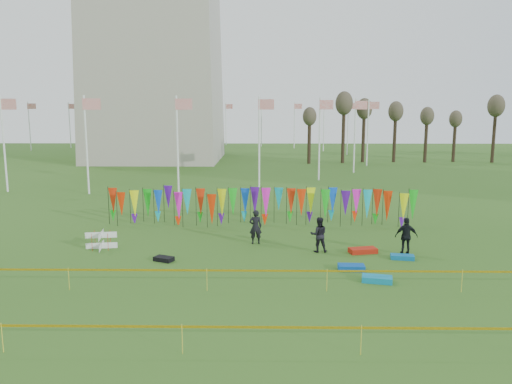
{
  "coord_description": "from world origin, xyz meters",
  "views": [
    {
      "loc": [
        0.36,
        -20.28,
        6.97
      ],
      "look_at": [
        -0.03,
        6.0,
        2.55
      ],
      "focal_mm": 35.0,
      "sensor_mm": 36.0,
      "label": 1
    }
  ],
  "objects_px": {
    "person_mid": "(319,235)",
    "kite_bag_teal": "(402,257)",
    "box_kite": "(101,240)",
    "person_left": "(255,227)",
    "kite_bag_turquoise": "(377,279)",
    "kite_bag_blue": "(351,267)",
    "person_right": "(406,236)",
    "kite_bag_black": "(164,259)",
    "kite_bag_red": "(363,250)"
  },
  "relations": [
    {
      "from": "kite_bag_turquoise",
      "to": "kite_bag_teal",
      "type": "height_order",
      "value": "kite_bag_turquoise"
    },
    {
      "from": "kite_bag_red",
      "to": "kite_bag_teal",
      "type": "distance_m",
      "value": 1.92
    },
    {
      "from": "person_left",
      "to": "kite_bag_turquoise",
      "type": "height_order",
      "value": "person_left"
    },
    {
      "from": "box_kite",
      "to": "person_left",
      "type": "bearing_deg",
      "value": 8.01
    },
    {
      "from": "kite_bag_turquoise",
      "to": "kite_bag_black",
      "type": "xyz_separation_m",
      "value": [
        -9.22,
        2.68,
        -0.02
      ]
    },
    {
      "from": "person_left",
      "to": "person_right",
      "type": "height_order",
      "value": "person_right"
    },
    {
      "from": "box_kite",
      "to": "person_mid",
      "type": "bearing_deg",
      "value": -1.94
    },
    {
      "from": "person_right",
      "to": "kite_bag_teal",
      "type": "xyz_separation_m",
      "value": [
        -0.36,
        -0.75,
        -0.81
      ]
    },
    {
      "from": "person_right",
      "to": "kite_bag_red",
      "type": "height_order",
      "value": "person_right"
    },
    {
      "from": "person_left",
      "to": "person_right",
      "type": "relative_size",
      "value": 0.99
    },
    {
      "from": "box_kite",
      "to": "kite_bag_black",
      "type": "bearing_deg",
      "value": -29.27
    },
    {
      "from": "kite_bag_black",
      "to": "kite_bag_teal",
      "type": "distance_m",
      "value": 11.11
    },
    {
      "from": "kite_bag_teal",
      "to": "person_mid",
      "type": "bearing_deg",
      "value": 163.07
    },
    {
      "from": "person_left",
      "to": "kite_bag_teal",
      "type": "distance_m",
      "value": 7.43
    },
    {
      "from": "person_right",
      "to": "kite_bag_black",
      "type": "xyz_separation_m",
      "value": [
        -11.46,
        -1.21,
        -0.81
      ]
    },
    {
      "from": "kite_bag_teal",
      "to": "box_kite",
      "type": "bearing_deg",
      "value": 174.06
    },
    {
      "from": "kite_bag_black",
      "to": "kite_bag_teal",
      "type": "xyz_separation_m",
      "value": [
        11.1,
        0.45,
        0.0
      ]
    },
    {
      "from": "kite_bag_blue",
      "to": "kite_bag_black",
      "type": "distance_m",
      "value": 8.52
    },
    {
      "from": "person_left",
      "to": "person_right",
      "type": "bearing_deg",
      "value": 157.82
    },
    {
      "from": "person_right",
      "to": "kite_bag_blue",
      "type": "xyz_separation_m",
      "value": [
        -3.03,
        -2.4,
        -0.79
      ]
    },
    {
      "from": "person_left",
      "to": "kite_bag_black",
      "type": "height_order",
      "value": "person_left"
    },
    {
      "from": "kite_bag_blue",
      "to": "person_left",
      "type": "bearing_deg",
      "value": 134.96
    },
    {
      "from": "kite_bag_teal",
      "to": "kite_bag_blue",
      "type": "bearing_deg",
      "value": -148.35
    },
    {
      "from": "person_mid",
      "to": "kite_bag_red",
      "type": "relative_size",
      "value": 1.31
    },
    {
      "from": "person_left",
      "to": "kite_bag_blue",
      "type": "distance_m",
      "value": 6.06
    },
    {
      "from": "box_kite",
      "to": "kite_bag_turquoise",
      "type": "xyz_separation_m",
      "value": [
        12.75,
        -4.65,
        -0.32
      ]
    },
    {
      "from": "kite_bag_red",
      "to": "kite_bag_black",
      "type": "distance_m",
      "value": 9.57
    },
    {
      "from": "kite_bag_blue",
      "to": "kite_bag_black",
      "type": "height_order",
      "value": "kite_bag_blue"
    },
    {
      "from": "kite_bag_turquoise",
      "to": "kite_bag_black",
      "type": "bearing_deg",
      "value": 163.8
    },
    {
      "from": "person_mid",
      "to": "person_right",
      "type": "xyz_separation_m",
      "value": [
        4.15,
        -0.4,
        0.04
      ]
    },
    {
      "from": "box_kite",
      "to": "kite_bag_black",
      "type": "height_order",
      "value": "box_kite"
    },
    {
      "from": "person_mid",
      "to": "kite_bag_teal",
      "type": "distance_m",
      "value": 4.04
    },
    {
      "from": "person_mid",
      "to": "kite_bag_black",
      "type": "xyz_separation_m",
      "value": [
        -7.31,
        -1.61,
        -0.77
      ]
    },
    {
      "from": "kite_bag_black",
      "to": "kite_bag_teal",
      "type": "relative_size",
      "value": 0.82
    },
    {
      "from": "box_kite",
      "to": "person_right",
      "type": "bearing_deg",
      "value": -2.94
    },
    {
      "from": "box_kite",
      "to": "kite_bag_black",
      "type": "xyz_separation_m",
      "value": [
        3.52,
        -1.98,
        -0.34
      ]
    },
    {
      "from": "kite_bag_teal",
      "to": "kite_bag_red",
      "type": "bearing_deg",
      "value": 148.94
    },
    {
      "from": "person_left",
      "to": "kite_bag_blue",
      "type": "bearing_deg",
      "value": 127.1
    },
    {
      "from": "kite_bag_blue",
      "to": "kite_bag_teal",
      "type": "xyz_separation_m",
      "value": [
        2.67,
        1.64,
        -0.02
      ]
    },
    {
      "from": "box_kite",
      "to": "person_right",
      "type": "relative_size",
      "value": 0.48
    },
    {
      "from": "person_left",
      "to": "kite_bag_black",
      "type": "relative_size",
      "value": 2.05
    },
    {
      "from": "person_right",
      "to": "kite_bag_turquoise",
      "type": "xyz_separation_m",
      "value": [
        -2.24,
        -3.88,
        -0.79
      ]
    },
    {
      "from": "person_left",
      "to": "kite_bag_black",
      "type": "bearing_deg",
      "value": 28.28
    },
    {
      "from": "person_right",
      "to": "kite_bag_teal",
      "type": "relative_size",
      "value": 1.71
    },
    {
      "from": "box_kite",
      "to": "kite_bag_red",
      "type": "bearing_deg",
      "value": -2.34
    },
    {
      "from": "kite_bag_turquoise",
      "to": "box_kite",
      "type": "bearing_deg",
      "value": 159.94
    },
    {
      "from": "box_kite",
      "to": "person_left",
      "type": "height_order",
      "value": "person_left"
    },
    {
      "from": "kite_bag_blue",
      "to": "kite_bag_red",
      "type": "xyz_separation_m",
      "value": [
        1.02,
        2.64,
        0.0
      ]
    },
    {
      "from": "box_kite",
      "to": "kite_bag_turquoise",
      "type": "relative_size",
      "value": 0.73
    },
    {
      "from": "box_kite",
      "to": "kite_bag_blue",
      "type": "height_order",
      "value": "box_kite"
    }
  ]
}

